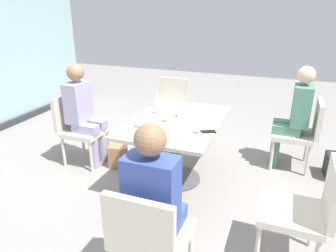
% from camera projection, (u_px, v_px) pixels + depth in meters
% --- Properties ---
extents(ground_plane, '(12.00, 12.00, 0.00)m').
position_uv_depth(ground_plane, '(176.00, 179.00, 3.64)').
color(ground_plane, gray).
extents(dining_table_main, '(1.36, 0.94, 0.73)m').
position_uv_depth(dining_table_main, '(176.00, 135.00, 3.43)').
color(dining_table_main, '#BCB29E').
rests_on(dining_table_main, ground_plane).
extents(chair_near_window, '(0.46, 0.51, 0.87)m').
position_uv_depth(chair_near_window, '(78.00, 125.00, 3.89)').
color(chair_near_window, beige).
rests_on(chair_near_window, ground_plane).
extents(chair_front_right, '(0.46, 0.50, 0.87)m').
position_uv_depth(chair_front_right, '(302.00, 130.00, 3.73)').
color(chair_front_right, beige).
rests_on(chair_front_right, ground_plane).
extents(chair_side_end, '(0.50, 0.46, 0.87)m').
position_uv_depth(chair_side_end, '(149.00, 236.00, 2.03)').
color(chair_side_end, beige).
rests_on(chair_side_end, ground_plane).
extents(chair_front_left, '(0.46, 0.50, 0.87)m').
position_uv_depth(chair_front_left, '(306.00, 207.00, 2.31)').
color(chair_front_left, beige).
rests_on(chair_front_left, ground_plane).
extents(chair_far_right, '(0.50, 0.46, 0.87)m').
position_uv_depth(chair_far_right, '(171.00, 104.00, 4.68)').
color(chair_far_right, beige).
rests_on(chair_far_right, ground_plane).
extents(person_near_window, '(0.34, 0.39, 1.26)m').
position_uv_depth(person_near_window, '(83.00, 110.00, 3.78)').
color(person_near_window, '#9E93B7').
rests_on(person_near_window, ground_plane).
extents(person_front_right, '(0.34, 0.39, 1.26)m').
position_uv_depth(person_front_right, '(295.00, 113.00, 3.70)').
color(person_front_right, '#4C7F6B').
rests_on(person_front_right, ground_plane).
extents(person_side_end, '(0.39, 0.34, 1.26)m').
position_uv_depth(person_side_end, '(155.00, 200.00, 2.05)').
color(person_side_end, '#384C9E').
rests_on(person_side_end, ground_plane).
extents(wine_glass_0, '(0.07, 0.07, 0.18)m').
position_uv_depth(wine_glass_0, '(168.00, 110.00, 3.28)').
color(wine_glass_0, silver).
rests_on(wine_glass_0, dining_table_main).
extents(wine_glass_1, '(0.07, 0.07, 0.18)m').
position_uv_depth(wine_glass_1, '(200.00, 121.00, 2.97)').
color(wine_glass_1, silver).
rests_on(wine_glass_1, dining_table_main).
extents(wine_glass_2, '(0.07, 0.07, 0.18)m').
position_uv_depth(wine_glass_2, '(158.00, 123.00, 2.93)').
color(wine_glass_2, silver).
rests_on(wine_glass_2, dining_table_main).
extents(wine_glass_3, '(0.07, 0.07, 0.18)m').
position_uv_depth(wine_glass_3, '(157.00, 96.00, 3.77)').
color(wine_glass_3, silver).
rests_on(wine_glass_3, dining_table_main).
extents(wine_glass_4, '(0.07, 0.07, 0.18)m').
position_uv_depth(wine_glass_4, '(140.00, 115.00, 3.12)').
color(wine_glass_4, silver).
rests_on(wine_glass_4, dining_table_main).
extents(wine_glass_5, '(0.07, 0.07, 0.18)m').
position_uv_depth(wine_glass_5, '(157.00, 102.00, 3.54)').
color(wine_glass_5, silver).
rests_on(wine_glass_5, dining_table_main).
extents(coffee_cup, '(0.08, 0.08, 0.09)m').
position_uv_depth(coffee_cup, '(180.00, 113.00, 3.47)').
color(coffee_cup, white).
rests_on(coffee_cup, dining_table_main).
extents(cell_phone_on_table, '(0.12, 0.16, 0.01)m').
position_uv_depth(cell_phone_on_table, '(208.00, 132.00, 3.06)').
color(cell_phone_on_table, black).
rests_on(cell_phone_on_table, dining_table_main).
extents(handbag_0, '(0.32, 0.21, 0.28)m').
position_uv_depth(handbag_0, '(118.00, 154.00, 3.94)').
color(handbag_0, '#A3704C').
rests_on(handbag_0, ground_plane).
extents(handbag_1, '(0.31, 0.19, 0.28)m').
position_uv_depth(handbag_1, '(333.00, 166.00, 3.63)').
color(handbag_1, '#232328').
rests_on(handbag_1, ground_plane).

